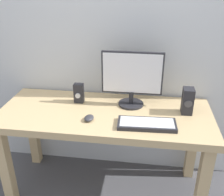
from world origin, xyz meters
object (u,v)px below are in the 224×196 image
Objects in this scene: desk at (105,124)px; monitor at (132,77)px; audio_controller at (79,93)px; keyboard_primary at (147,124)px; mouse at (89,118)px; speaker_right at (188,101)px.

desk is 0.42m from monitor.
desk is at bearing -30.50° from audio_controller.
desk is at bearing 153.44° from keyboard_primary.
mouse is at bearing -133.95° from monitor.
speaker_right is (0.71, 0.21, 0.08)m from mouse.
speaker_right is 1.26× the size of audio_controller.
audio_controller is at bearing 149.50° from desk.
desk is at bearing -141.63° from monitor.
monitor reaches higher than speaker_right.
monitor is 1.15× the size of keyboard_primary.
speaker_right is at bearing -4.61° from audio_controller.
keyboard_primary is 0.64m from audio_controller.
desk is 10.34× the size of audio_controller.
audio_controller reaches higher than desk.
keyboard_primary is 4.44× the size of mouse.
speaker_right is at bearing 38.31° from keyboard_primary.
monitor is at bearing 38.37° from desk.
monitor is 2.99× the size of audio_controller.
desk is 3.46× the size of monitor.
speaker_right is at bearing 6.39° from desk.
monitor is 0.45m from audio_controller.
speaker_right is 0.85m from audio_controller.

